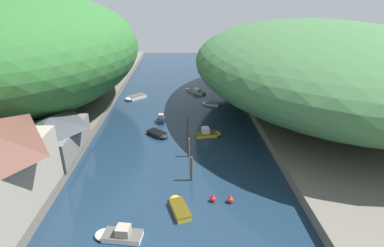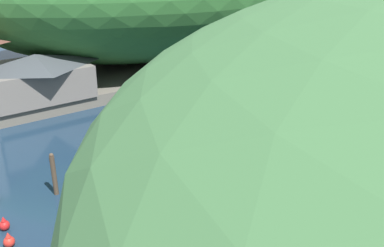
{
  "view_description": "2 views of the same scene",
  "coord_description": "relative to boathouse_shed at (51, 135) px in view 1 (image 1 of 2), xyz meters",
  "views": [
    {
      "loc": [
        0.73,
        -15.37,
        19.01
      ],
      "look_at": [
        2.02,
        22.59,
        2.79
      ],
      "focal_mm": 28.0,
      "sensor_mm": 36.0,
      "label": 1
    },
    {
      "loc": [
        26.7,
        5.2,
        15.09
      ],
      "look_at": [
        1.97,
        24.09,
        2.44
      ],
      "focal_mm": 40.0,
      "sensor_mm": 36.0,
      "label": 2
    }
  ],
  "objects": [
    {
      "name": "channel_buoy_near",
      "position": [
        18.82,
        -8.75,
        -3.2
      ],
      "size": [
        0.59,
        0.59,
        0.89
      ],
      "color": "red",
      "rests_on": "water_surface"
    },
    {
      "name": "mooring_post_fourth",
      "position": [
        16.61,
        6.35,
        -1.75
      ],
      "size": [
        0.22,
        0.22,
        3.58
      ],
      "color": "brown",
      "rests_on": "water_surface"
    },
    {
      "name": "boat_near_quay",
      "position": [
        12.43,
        12.57,
        -3.13
      ],
      "size": [
        1.21,
        3.42,
        1.34
      ],
      "rotation": [
        0.0,
        0.0,
        6.25
      ],
      "color": "navy",
      "rests_on": "water_surface"
    },
    {
      "name": "left_bank",
      "position": [
        -8.12,
        12.13,
        -2.92
      ],
      "size": [
        22.0,
        120.0,
        1.25
      ],
      "color": "#666056",
      "rests_on": "ground"
    },
    {
      "name": "boat_far_upstream",
      "position": [
        21.29,
        20.26,
        -3.33
      ],
      "size": [
        3.63,
        2.65,
        0.43
      ],
      "rotation": [
        0.0,
        0.0,
        1.24
      ],
      "color": "white",
      "rests_on": "water_surface"
    },
    {
      "name": "water_surface",
      "position": [
        15.19,
        12.13,
        -3.54
      ],
      "size": [
        130.0,
        130.0,
        0.0
      ],
      "primitive_type": "plane",
      "color": "#192D42",
      "rests_on": "ground"
    },
    {
      "name": "person_on_quay",
      "position": [
        1.98,
        -2.19,
        -1.32
      ],
      "size": [
        0.25,
        0.4,
        1.69
      ],
      "rotation": [
        0.0,
        0.0,
        1.48
      ],
      "color": "#282D3D",
      "rests_on": "left_bank"
    },
    {
      "name": "right_bank_cottage",
      "position": [
        31.37,
        19.47,
        0.01
      ],
      "size": [
        6.97,
        8.53,
        4.47
      ],
      "color": "gray",
      "rests_on": "right_bank"
    },
    {
      "name": "mooring_post_middle",
      "position": [
        16.65,
        0.52,
        -2.21
      ],
      "size": [
        0.3,
        0.3,
        2.65
      ],
      "color": "brown",
      "rests_on": "water_surface"
    },
    {
      "name": "boat_white_cruiser",
      "position": [
        12.37,
        6.64,
        -3.23
      ],
      "size": [
        3.58,
        3.56,
        0.63
      ],
      "rotation": [
        0.0,
        0.0,
        3.94
      ],
      "color": "black",
      "rests_on": "water_surface"
    },
    {
      "name": "boat_mid_channel",
      "position": [
        18.59,
        28.36,
        -3.23
      ],
      "size": [
        4.6,
        4.94,
        0.99
      ],
      "rotation": [
        0.0,
        0.0,
        0.73
      ],
      "color": "silver",
      "rests_on": "water_surface"
    },
    {
      "name": "channel_buoy_far",
      "position": [
        20.56,
        -8.97,
        -3.18
      ],
      "size": [
        0.62,
        0.62,
        0.92
      ],
      "color": "red",
      "rests_on": "water_surface"
    },
    {
      "name": "person_by_boathouse",
      "position": [
        1.44,
        3.65,
        -1.32
      ],
      "size": [
        0.33,
        0.43,
        1.69
      ],
      "rotation": [
        0.0,
        0.0,
        1.91
      ],
      "color": "#282D3D",
      "rests_on": "left_bank"
    },
    {
      "name": "mooring_post_second",
      "position": [
        16.82,
        -4.9,
        -2.03
      ],
      "size": [
        0.32,
        0.32,
        3.01
      ],
      "color": "#4C3D2D",
      "rests_on": "water_surface"
    },
    {
      "name": "boat_open_rowboat",
      "position": [
        19.67,
        6.57,
        -3.14
      ],
      "size": [
        4.06,
        2.23,
        1.35
      ],
      "rotation": [
        0.0,
        0.0,
        4.87
      ],
      "color": "gold",
      "rests_on": "water_surface"
    },
    {
      "name": "boathouse_shed",
      "position": [
        0.0,
        0.0,
        0.0
      ],
      "size": [
        6.88,
        10.46,
        4.45
      ],
      "color": "slate",
      "rests_on": "left_bank"
    },
    {
      "name": "boat_far_right_bank",
      "position": [
        10.33,
        -13.4,
        -3.18
      ],
      "size": [
        4.29,
        2.1,
        1.23
      ],
      "rotation": [
        0.0,
        0.0,
        1.42
      ],
      "color": "silver",
      "rests_on": "water_surface"
    },
    {
      "name": "boat_cabin_cruiser",
      "position": [
        15.42,
        -9.84,
        -3.24
      ],
      "size": [
        2.41,
        4.08,
        0.61
      ],
      "rotation": [
        0.0,
        0.0,
        0.3
      ],
      "color": "gold",
      "rests_on": "water_surface"
    },
    {
      "name": "right_bank",
      "position": [
        38.49,
        12.13,
        -2.92
      ],
      "size": [
        22.0,
        120.0,
        1.25
      ],
      "color": "#666056",
      "rests_on": "ground"
    },
    {
      "name": "hillside_right",
      "position": [
        39.59,
        18.04,
        4.79
      ],
      "size": [
        42.51,
        59.51,
        14.17
      ],
      "color": "#3D6B3D",
      "rests_on": "right_bank"
    },
    {
      "name": "boat_small_dinghy",
      "position": [
        6.36,
        24.2,
        -3.2
      ],
      "size": [
        4.53,
        4.32,
        0.7
      ],
      "rotation": [
        0.0,
        0.0,
        2.3
      ],
      "color": "silver",
      "rests_on": "water_surface"
    },
    {
      "name": "hillside_left",
      "position": [
        -9.22,
        18.59,
        7.07
      ],
      "size": [
        34.92,
        48.89,
        18.73
      ],
      "color": "#2D662D",
      "rests_on": "left_bank"
    }
  ]
}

